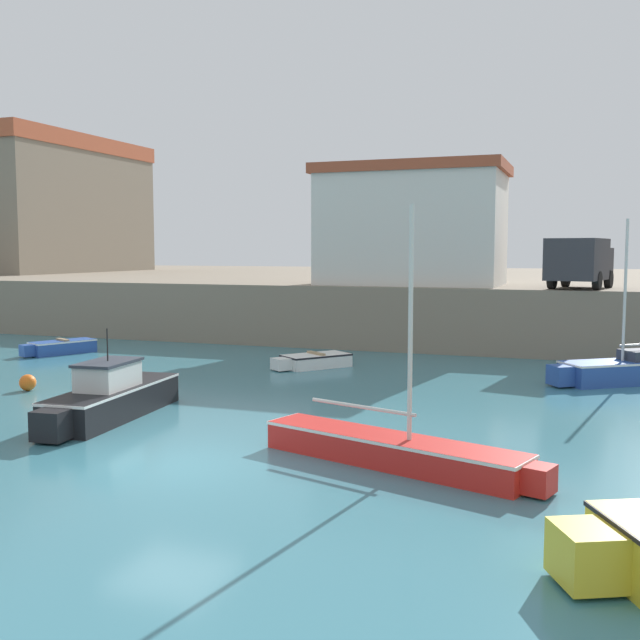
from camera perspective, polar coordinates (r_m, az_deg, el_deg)
The scene contains 11 objects.
ground_plane at distance 16.90m, azimuth -11.23°, elevation -10.82°, with size 200.00×200.00×0.00m, color teal.
quay_seawall at distance 53.88m, azimuth 10.99°, elevation 1.85°, with size 120.00×40.00×2.98m, color gray.
sailboat_red_0 at distance 16.55m, azimuth 5.75°, elevation -9.75°, with size 6.67×3.01×5.63m.
dinghy_blue_1 at distance 35.82m, azimuth -19.15°, elevation -1.93°, with size 2.20×3.37×0.68m.
sailboat_blue_2 at distance 28.60m, azimuth 22.47°, elevation -3.49°, with size 5.32×4.27×5.76m.
dinghy_white_5 at distance 29.93m, azimuth -0.50°, elevation -3.09°, with size 2.78×3.19×0.61m.
motorboat_black_6 at distance 21.71m, azimuth -15.68°, elevation -5.69°, with size 1.94×5.95×2.53m.
mooring_buoy at distance 26.86m, azimuth -21.38°, elevation -4.46°, with size 0.55×0.55×0.55m, color orange.
church at distance 63.75m, azimuth -21.11°, elevation 8.90°, with size 13.58×16.80×17.89m.
harbor_shed_near_wharf at distance 37.49m, azimuth 7.03°, elevation 7.22°, with size 9.11×5.53×5.86m.
truck_on_quay at distance 35.01m, azimuth 19.19°, elevation 4.26°, with size 2.92×4.63×2.20m.
Camera 1 is at (8.51, -13.84, 4.67)m, focal length 42.00 mm.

